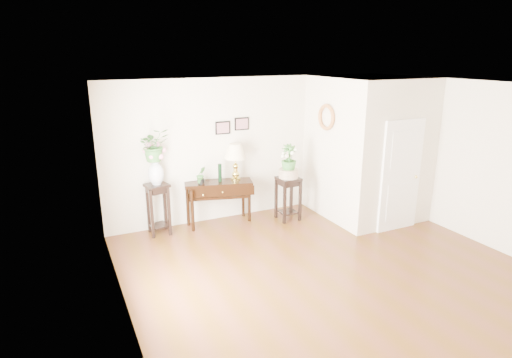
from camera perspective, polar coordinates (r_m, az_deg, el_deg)
floor at (r=6.90m, az=9.51°, el=-11.75°), size 6.00×5.50×0.02m
ceiling at (r=6.11m, az=10.77°, el=12.07°), size 6.00×5.50×0.02m
wall_back at (r=8.67m, az=-0.42°, el=4.24°), size 6.00×0.02×2.80m
wall_front at (r=4.58m, az=30.58°, el=-9.67°), size 6.00×0.02×2.80m
wall_left at (r=5.30m, az=-17.55°, el=-4.65°), size 0.02×5.50×2.80m
wall_right at (r=8.43m, az=27.02°, el=2.05°), size 0.02×5.50×2.80m
partition at (r=8.98m, az=14.56°, el=4.13°), size 1.80×1.95×2.80m
door at (r=8.35m, az=18.74°, el=0.38°), size 0.90×0.05×2.10m
art_print_left at (r=8.32m, az=-4.45°, el=6.82°), size 0.30×0.02×0.25m
art_print_right at (r=8.46m, az=-1.91°, el=7.37°), size 0.30×0.02×0.25m
wall_ornament at (r=8.40m, az=9.34°, el=8.13°), size 0.07×0.51×0.51m
console_table at (r=8.39m, az=-4.97°, el=-3.15°), size 1.36×0.75×0.86m
table_lamp at (r=8.29m, az=-2.76°, el=2.28°), size 0.49×0.49×0.72m
green_vase at (r=8.22m, az=-4.84°, el=0.82°), size 0.09×0.09×0.35m
potted_plant at (r=8.10m, az=-7.34°, el=0.45°), size 0.18×0.15×0.32m
plant_stand_a at (r=8.08m, az=-12.88°, el=-3.93°), size 0.45×0.45×0.96m
porcelain_vase at (r=7.86m, az=-13.20°, el=0.89°), size 0.33×0.33×0.48m
lily_arrangement at (r=7.75m, az=-13.43°, el=4.24°), size 0.57×0.50×0.59m
plant_stand_b at (r=8.58m, az=4.29°, el=-2.61°), size 0.43×0.43×0.88m
ceramic_bowl at (r=8.43m, az=4.37°, el=0.72°), size 0.49×0.49×0.17m
narcissus at (r=8.35m, az=4.41°, el=2.77°), size 0.35×0.35×0.54m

